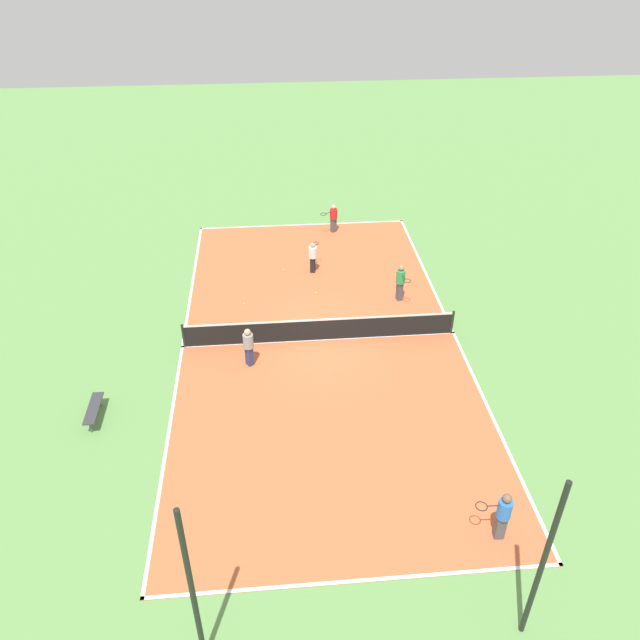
# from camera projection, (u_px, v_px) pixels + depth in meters

# --- Properties ---
(ground_plane) EXTENTS (80.00, 80.00, 0.00)m
(ground_plane) POSITION_uv_depth(u_px,v_px,m) (320.00, 340.00, 23.25)
(ground_plane) COLOR #60934C
(court_surface) EXTENTS (10.26, 20.08, 0.02)m
(court_surface) POSITION_uv_depth(u_px,v_px,m) (320.00, 340.00, 23.25)
(court_surface) COLOR #C66038
(court_surface) RESTS_ON ground_plane
(tennis_net) EXTENTS (10.06, 0.10, 0.96)m
(tennis_net) POSITION_uv_depth(u_px,v_px,m) (320.00, 329.00, 22.97)
(tennis_net) COLOR black
(tennis_net) RESTS_ON court_surface
(bench) EXTENTS (0.36, 1.50, 0.45)m
(bench) POSITION_uv_depth(u_px,v_px,m) (94.00, 409.00, 19.51)
(bench) COLOR #333338
(bench) RESTS_ON ground_plane
(player_baseline_gray) EXTENTS (0.50, 0.50, 1.50)m
(player_baseline_gray) POSITION_uv_depth(u_px,v_px,m) (248.00, 345.00, 21.52)
(player_baseline_gray) COLOR navy
(player_baseline_gray) RESTS_ON court_surface
(player_near_blue) EXTENTS (0.95, 0.38, 1.58)m
(player_near_blue) POSITION_uv_depth(u_px,v_px,m) (503.00, 513.00, 15.53)
(player_near_blue) COLOR #4C4C51
(player_near_blue) RESTS_ON court_surface
(player_far_green) EXTENTS (0.54, 0.98, 1.59)m
(player_far_green) POSITION_uv_depth(u_px,v_px,m) (400.00, 280.00, 25.07)
(player_far_green) COLOR #4C4C51
(player_far_green) RESTS_ON court_surface
(player_near_white) EXTENTS (0.57, 0.99, 1.42)m
(player_near_white) POSITION_uv_depth(u_px,v_px,m) (313.00, 255.00, 27.07)
(player_near_white) COLOR black
(player_near_white) RESTS_ON court_surface
(player_coach_red) EXTENTS (0.98, 0.74, 1.41)m
(player_coach_red) POSITION_uv_depth(u_px,v_px,m) (333.00, 217.00, 30.40)
(player_coach_red) COLOR #4C4C51
(player_coach_red) RESTS_ON court_surface
(tennis_ball_far_baseline) EXTENTS (0.07, 0.07, 0.07)m
(tennis_ball_far_baseline) POSITION_uv_depth(u_px,v_px,m) (316.00, 293.00, 25.94)
(tennis_ball_far_baseline) COLOR #CCE033
(tennis_ball_far_baseline) RESTS_ON court_surface
(tennis_ball_midcourt) EXTENTS (0.07, 0.07, 0.07)m
(tennis_ball_midcourt) POSITION_uv_depth(u_px,v_px,m) (284.00, 270.00, 27.54)
(tennis_ball_midcourt) COLOR #CCE033
(tennis_ball_midcourt) RESTS_ON court_surface
(tennis_ball_right_alley) EXTENTS (0.07, 0.07, 0.07)m
(tennis_ball_right_alley) POSITION_uv_depth(u_px,v_px,m) (244.00, 304.00, 25.25)
(tennis_ball_right_alley) COLOR #CCE033
(tennis_ball_right_alley) RESTS_ON court_surface
(fence_post_back_left) EXTENTS (0.12, 0.12, 4.85)m
(fence_post_back_left) POSITION_uv_depth(u_px,v_px,m) (543.00, 564.00, 12.66)
(fence_post_back_left) COLOR black
(fence_post_back_left) RESTS_ON ground_plane
(fence_post_back_right) EXTENTS (0.12, 0.12, 4.85)m
(fence_post_back_right) POSITION_uv_depth(u_px,v_px,m) (192.00, 592.00, 12.14)
(fence_post_back_right) COLOR black
(fence_post_back_right) RESTS_ON ground_plane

